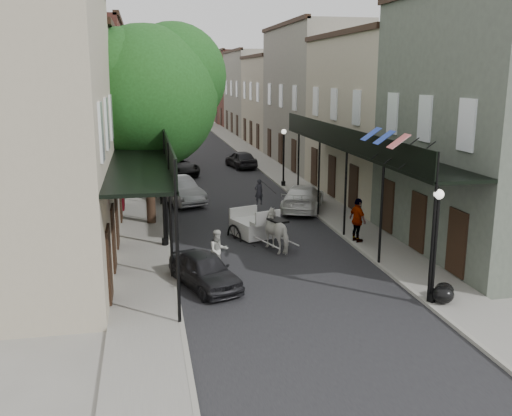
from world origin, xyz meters
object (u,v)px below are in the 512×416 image
pedestrian_sidewalk_right (358,220)px  car_left_far (175,166)px  car_left_mid (178,190)px  pedestrian_walking (218,251)px  horse (279,231)px  car_left_near (205,270)px  lamppost_left (164,201)px  pedestrian_sidewalk_left (130,172)px  car_right_near (303,198)px  lamppost_right_near (435,244)px  tree_far (150,95)px  lamppost_right_far (284,157)px  carriage (248,212)px  tree_near (155,92)px  car_right_far (241,159)px

pedestrian_sidewalk_right → car_left_far: size_ratio=0.38×
car_left_mid → pedestrian_walking: bearing=-106.2°
horse → car_left_near: 5.12m
pedestrian_walking → pedestrian_sidewalk_right: size_ratio=0.83×
lamppost_left → pedestrian_sidewalk_left: (-1.70, 13.69, -0.95)m
car_left_mid → lamppost_left: bearing=-117.1°
car_right_near → pedestrian_sidewalk_left: bearing=-18.3°
lamppost_right_near → pedestrian_sidewalk_right: 6.95m
tree_far → lamppost_left: size_ratio=2.32×
lamppost_right_near → car_left_far: size_ratio=0.74×
lamppost_right_far → car_left_far: (-6.70, 6.10, -1.35)m
tree_far → car_right_near: 15.73m
horse → carriage: 2.65m
lamppost_left → tree_near: bearing=91.3°
tree_far → car_left_mid: bearing=-82.4°
horse → car_left_far: bearing=-99.5°
tree_near → car_left_far: bearing=83.5°
tree_near → carriage: size_ratio=3.40×
tree_near → car_left_far: (1.60, 13.92, -5.79)m
pedestrian_sidewalk_left → car_right_far: size_ratio=0.48×
horse → car_left_near: size_ratio=0.55×
pedestrian_sidewalk_right → car_left_mid: bearing=23.0°
horse → car_left_mid: 10.58m
lamppost_left → pedestrian_walking: (1.86, -3.42, -1.24)m
pedestrian_sidewalk_left → car_right_far: pedestrian_sidewalk_left is taller
car_left_far → car_right_far: car_left_far is taller
lamppost_right_far → pedestrian_sidewalk_left: (-9.90, 1.69, -0.95)m
lamppost_right_near → carriage: (-4.33, 9.19, -0.95)m
tree_near → carriage: bearing=-36.9°
pedestrian_sidewalk_right → car_left_near: (-7.12, -3.87, -0.47)m
car_left_near → pedestrian_sidewalk_left: bearing=78.5°
horse → car_right_far: bearing=-114.4°
carriage → pedestrian_sidewalk_right: 4.99m
lamppost_left → car_left_near: size_ratio=1.02×
lamppost_right_near → horse: (-3.47, 6.70, -1.20)m
car_left_near → car_right_near: (6.52, 10.54, 0.08)m
lamppost_left → car_right_far: lamppost_left is taller
lamppost_right_near → car_left_near: lamppost_right_near is taller
car_right_far → carriage: bearing=71.6°
carriage → pedestrian_sidewalk_left: bearing=95.1°
tree_far → car_left_mid: 10.88m
lamppost_right_near → car_right_far: (-1.38, 28.50, -1.36)m
pedestrian_sidewalk_right → car_right_far: bearing=-9.4°
pedestrian_walking → pedestrian_sidewalk_right: pedestrian_sidewalk_right is taller
tree_far → car_right_far: size_ratio=2.11×
tree_far → pedestrian_walking: 22.27m
tree_far → pedestrian_walking: (2.01, -21.60, -5.03)m
car_left_far → car_right_far: (5.32, 2.40, -0.01)m
pedestrian_walking → car_left_far: bearing=75.2°
lamppost_right_far → pedestrian_walking: (-6.34, -15.42, -1.24)m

